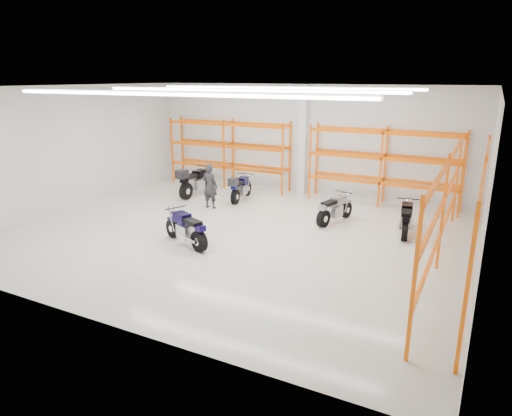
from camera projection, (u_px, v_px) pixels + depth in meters
The scene contains 12 objects.
ground at pixel (234, 233), 14.51m from camera, with size 14.00×14.00×0.00m, color beige.
room_shell at pixel (233, 129), 13.63m from camera, with size 14.02×12.02×4.51m.
motorcycle_main at pixel (187, 230), 13.32m from camera, with size 2.01×1.03×1.04m.
motorcycle_back_a at pixel (195, 182), 18.83m from camera, with size 0.78×2.43×1.25m.
motorcycle_back_b at pixel (240, 188), 18.14m from camera, with size 0.72×2.09×1.08m.
motorcycle_back_c at pixel (334, 210), 15.38m from camera, with size 0.84×1.98×0.99m.
motorcycle_back_d at pixel (406, 220), 14.28m from camera, with size 0.69×2.08×1.02m.
standing_man at pixel (210, 186), 17.05m from camera, with size 0.61×0.40×1.68m, color black.
structural_column at pixel (303, 140), 18.86m from camera, with size 0.32×0.32×4.50m, color white.
pallet_racking_back_left at pixel (228, 147), 20.19m from camera, with size 5.67×0.87×3.00m.
pallet_racking_back_right at pixel (383, 159), 17.21m from camera, with size 5.67×0.87×3.00m.
pallet_racking_side at pixel (462, 203), 11.16m from camera, with size 0.87×9.07×3.00m.
Camera 1 is at (6.91, -11.88, 4.79)m, focal length 32.00 mm.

